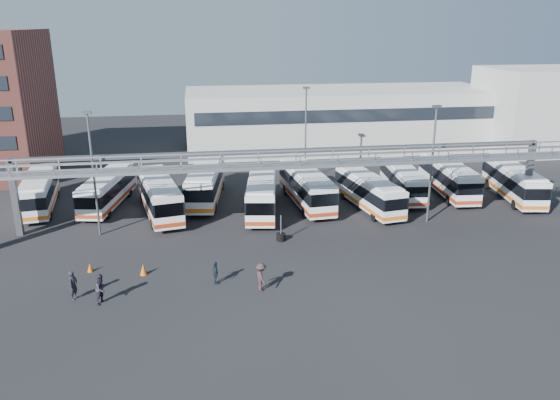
{
  "coord_description": "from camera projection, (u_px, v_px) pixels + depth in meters",
  "views": [
    {
      "loc": [
        -7.61,
        -35.7,
        16.66
      ],
      "look_at": [
        -1.26,
        6.0,
        2.94
      ],
      "focal_mm": 35.0,
      "sensor_mm": 36.0,
      "label": 1
    }
  ],
  "objects": [
    {
      "name": "warehouse",
      "position": [
        339.0,
        118.0,
        76.01
      ],
      "size": [
        42.0,
        14.0,
        8.0
      ],
      "primitive_type": "cube",
      "color": "#9E9E99",
      "rests_on": "ground"
    },
    {
      "name": "bus_6",
      "position": [
        369.0,
        191.0,
        50.85
      ],
      "size": [
        4.0,
        10.53,
        3.12
      ],
      "rotation": [
        0.0,
        0.0,
        0.16
      ],
      "color": "silver",
      "rests_on": "ground"
    },
    {
      "name": "cone_right",
      "position": [
        143.0,
        269.0,
        37.78
      ],
      "size": [
        0.56,
        0.56,
        0.78
      ],
      "primitive_type": "cone",
      "rotation": [
        0.0,
        0.0,
        0.15
      ],
      "color": "#CF540B",
      "rests_on": "ground"
    },
    {
      "name": "gantry",
      "position": [
        296.0,
        169.0,
        43.62
      ],
      "size": [
        51.4,
        5.15,
        7.1
      ],
      "color": "gray",
      "rests_on": "ground"
    },
    {
      "name": "pedestrian_b",
      "position": [
        102.0,
        289.0,
        33.79
      ],
      "size": [
        1.17,
        1.2,
        1.95
      ],
      "primitive_type": "imported",
      "rotation": [
        0.0,
        0.0,
        0.91
      ],
      "color": "#292432",
      "rests_on": "ground"
    },
    {
      "name": "ground",
      "position": [
        309.0,
        263.0,
        39.81
      ],
      "size": [
        140.0,
        140.0,
        0.0
      ],
      "primitive_type": "plane",
      "color": "black",
      "rests_on": "ground"
    },
    {
      "name": "bus_8",
      "position": [
        448.0,
        177.0,
        55.2
      ],
      "size": [
        3.38,
        11.17,
        3.34
      ],
      "rotation": [
        0.0,
        0.0,
        -0.08
      ],
      "color": "silver",
      "rests_on": "ground"
    },
    {
      "name": "light_pole_back",
      "position": [
        306.0,
        128.0,
        59.29
      ],
      "size": [
        0.7,
        0.35,
        10.21
      ],
      "color": "#4C4F54",
      "rests_on": "ground"
    },
    {
      "name": "pedestrian_c",
      "position": [
        261.0,
        277.0,
        35.39
      ],
      "size": [
        0.98,
        1.37,
        1.91
      ],
      "primitive_type": "imported",
      "rotation": [
        0.0,
        0.0,
        1.81
      ],
      "color": "#302024",
      "rests_on": "ground"
    },
    {
      "name": "bus_4",
      "position": [
        262.0,
        193.0,
        49.92
      ],
      "size": [
        4.14,
        11.16,
        3.31
      ],
      "rotation": [
        0.0,
        0.0,
        -0.15
      ],
      "color": "silver",
      "rests_on": "ground"
    },
    {
      "name": "pedestrian_a",
      "position": [
        73.0,
        285.0,
        34.3
      ],
      "size": [
        0.69,
        0.82,
        1.91
      ],
      "primitive_type": "imported",
      "rotation": [
        0.0,
        0.0,
        1.17
      ],
      "color": "black",
      "rests_on": "ground"
    },
    {
      "name": "bus_9",
      "position": [
        514.0,
        181.0,
        53.76
      ],
      "size": [
        4.13,
        10.96,
        3.25
      ],
      "rotation": [
        0.0,
        0.0,
        -0.16
      ],
      "color": "silver",
      "rests_on": "ground"
    },
    {
      "name": "bus_5",
      "position": [
        306.0,
        186.0,
        51.98
      ],
      "size": [
        3.53,
        11.43,
        3.42
      ],
      "rotation": [
        0.0,
        0.0,
        0.08
      ],
      "color": "silver",
      "rests_on": "ground"
    },
    {
      "name": "bus_2",
      "position": [
        159.0,
        194.0,
        49.33
      ],
      "size": [
        4.82,
        11.48,
        3.4
      ],
      "rotation": [
        0.0,
        0.0,
        0.21
      ],
      "color": "silver",
      "rests_on": "ground"
    },
    {
      "name": "bus_0",
      "position": [
        39.0,
        191.0,
        50.83
      ],
      "size": [
        3.83,
        10.84,
        3.22
      ],
      "rotation": [
        0.0,
        0.0,
        0.13
      ],
      "color": "silver",
      "rests_on": "ground"
    },
    {
      "name": "bus_3",
      "position": [
        206.0,
        182.0,
        53.16
      ],
      "size": [
        4.22,
        11.76,
        3.5
      ],
      "rotation": [
        0.0,
        0.0,
        -0.14
      ],
      "color": "silver",
      "rests_on": "ground"
    },
    {
      "name": "light_pole_left",
      "position": [
        93.0,
        168.0,
        43.27
      ],
      "size": [
        0.7,
        0.35,
        10.21
      ],
      "color": "#4C4F54",
      "rests_on": "ground"
    },
    {
      "name": "bus_7",
      "position": [
        403.0,
        180.0,
        54.57
      ],
      "size": [
        3.26,
        10.21,
        3.05
      ],
      "rotation": [
        0.0,
        0.0,
        -0.09
      ],
      "color": "silver",
      "rests_on": "ground"
    },
    {
      "name": "bus_1",
      "position": [
        107.0,
        189.0,
        51.38
      ],
      "size": [
        4.18,
        10.57,
        3.13
      ],
      "rotation": [
        0.0,
        0.0,
        -0.18
      ],
      "color": "silver",
      "rests_on": "ground"
    },
    {
      "name": "building_right",
      "position": [
        538.0,
        110.0,
        73.62
      ],
      "size": [
        14.0,
        12.0,
        11.0
      ],
      "primitive_type": "cube",
      "color": "#B2B2AD",
      "rests_on": "ground"
    },
    {
      "name": "light_pole_mid",
      "position": [
        432.0,
        158.0,
        46.33
      ],
      "size": [
        0.7,
        0.35,
        10.21
      ],
      "color": "#4C4F54",
      "rests_on": "ground"
    },
    {
      "name": "tire_stack",
      "position": [
        281.0,
        236.0,
        43.72
      ],
      "size": [
        0.75,
        0.75,
        2.15
      ],
      "color": "black",
      "rests_on": "ground"
    },
    {
      "name": "cone_left",
      "position": [
        90.0,
        267.0,
        38.27
      ],
      "size": [
        0.44,
        0.44,
        0.63
      ],
      "primitive_type": "cone",
      "rotation": [
        0.0,
        0.0,
        0.12
      ],
      "color": "#CF540B",
      "rests_on": "ground"
    },
    {
      "name": "pedestrian_d",
      "position": [
        215.0,
        273.0,
        36.33
      ],
      "size": [
        0.56,
        0.99,
        1.6
      ],
      "primitive_type": "imported",
      "rotation": [
        0.0,
        0.0,
        1.76
      ],
      "color": "black",
      "rests_on": "ground"
    }
  ]
}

